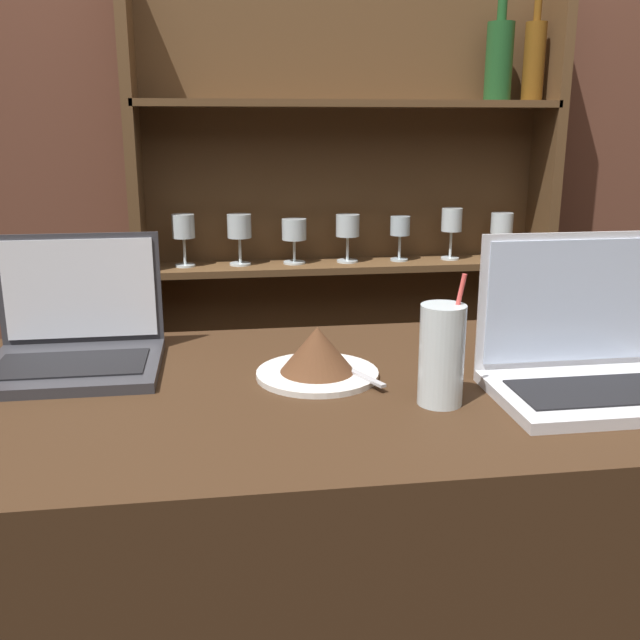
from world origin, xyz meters
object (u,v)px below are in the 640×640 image
water_glass (442,355)px  laptop_near (75,340)px  cake_plate (318,356)px  laptop_far (591,358)px

water_glass → laptop_near: bearing=155.5°
laptop_near → water_glass: laptop_near is taller
cake_plate → water_glass: bearing=-40.5°
laptop_near → water_glass: bearing=-24.5°
laptop_near → cake_plate: laptop_near is taller
laptop_near → water_glass: size_ratio=1.45×
cake_plate → laptop_far: bearing=-16.6°
cake_plate → laptop_near: bearing=163.7°
laptop_far → water_glass: size_ratio=1.63×
laptop_far → cake_plate: bearing=163.4°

